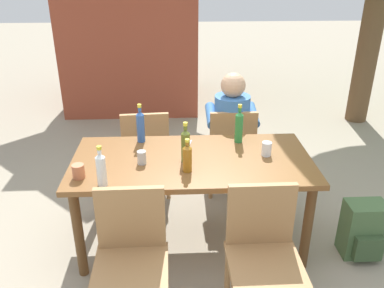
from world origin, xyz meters
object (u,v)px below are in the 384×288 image
(table_knife, at_px, (187,147))
(brick_kiosk, at_px, (131,3))
(backpack_by_near_side, at_px, (363,231))
(bottle_blue, at_px, (141,126))
(chair_far_left, at_px, (146,148))
(bottle_amber, at_px, (187,158))
(bottle_olive, at_px, (186,145))
(chair_near_right, at_px, (263,249))
(person_in_white_shirt, at_px, (230,125))
(bottle_green, at_px, (239,126))
(cup_terracotta, at_px, (78,171))
(chair_far_right, at_px, (231,146))
(dining_table, at_px, (192,169))
(cup_glass, at_px, (267,149))
(chair_near_left, at_px, (131,253))
(bottle_clear, at_px, (101,169))
(cup_steel, at_px, (142,157))

(table_knife, distance_m, brick_kiosk, 3.60)
(backpack_by_near_side, bearing_deg, bottle_blue, 161.66)
(chair_far_left, height_order, bottle_amber, bottle_amber)
(bottle_amber, distance_m, bottle_olive, 0.15)
(chair_near_right, relative_size, bottle_olive, 2.85)
(person_in_white_shirt, bearing_deg, bottle_green, -91.22)
(chair_near_right, height_order, brick_kiosk, brick_kiosk)
(person_in_white_shirt, height_order, brick_kiosk, brick_kiosk)
(chair_near_right, bearing_deg, bottle_blue, 126.88)
(person_in_white_shirt, distance_m, bottle_blue, 0.97)
(cup_terracotta, distance_m, table_knife, 0.86)
(chair_far_left, distance_m, cup_terracotta, 1.09)
(bottle_green, height_order, table_knife, bottle_green)
(bottle_olive, bearing_deg, bottle_amber, -87.11)
(chair_far_left, relative_size, bottle_olive, 2.85)
(backpack_by_near_side, xyz_separation_m, brick_kiosk, (-2.02, 3.87, 1.25))
(chair_far_right, height_order, table_knife, chair_far_right)
(bottle_blue, xyz_separation_m, table_knife, (0.37, -0.14, -0.13))
(dining_table, bearing_deg, chair_far_left, 118.35)
(cup_glass, bearing_deg, chair_far_left, 143.80)
(bottle_amber, bearing_deg, chair_near_left, -123.56)
(bottle_amber, bearing_deg, person_in_white_shirt, 66.79)
(chair_far_right, xyz_separation_m, cup_terracotta, (-1.17, -0.97, 0.30))
(cup_terracotta, height_order, backpack_by_near_side, cup_terracotta)
(bottle_clear, distance_m, table_knife, 0.79)
(brick_kiosk, bearing_deg, bottle_green, -71.62)
(chair_near_right, bearing_deg, dining_table, 118.66)
(bottle_green, bearing_deg, chair_near_right, -89.37)
(bottle_amber, distance_m, cup_steel, 0.35)
(dining_table, bearing_deg, bottle_green, 36.14)
(chair_far_right, bearing_deg, bottle_olive, -120.18)
(cup_steel, xyz_separation_m, backpack_by_near_side, (1.65, -0.17, -0.57))
(bottle_clear, distance_m, bottle_green, 1.17)
(bottle_blue, distance_m, table_knife, 0.41)
(cup_steel, xyz_separation_m, table_knife, (0.34, 0.25, -0.04))
(cup_steel, relative_size, table_knife, 0.41)
(bottle_green, distance_m, cup_glass, 0.32)
(chair_far_right, xyz_separation_m, backpack_by_near_side, (0.89, -0.95, -0.27))
(chair_near_right, height_order, chair_near_left, same)
(cup_terracotta, distance_m, cup_glass, 1.36)
(dining_table, relative_size, chair_far_left, 2.03)
(bottle_olive, height_order, cup_glass, bottle_olive)
(chair_far_right, xyz_separation_m, chair_near_right, (0.00, -1.45, 0.00))
(bottle_amber, height_order, bottle_olive, bottle_olive)
(chair_far_right, bearing_deg, backpack_by_near_side, -47.10)
(brick_kiosk, bearing_deg, person_in_white_shirt, -68.10)
(chair_near_left, height_order, backpack_by_near_side, chair_near_left)
(person_in_white_shirt, xyz_separation_m, bottle_amber, (-0.44, -1.02, 0.19))
(bottle_blue, relative_size, cup_terracotta, 3.25)
(dining_table, relative_size, cup_terracotta, 18.17)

